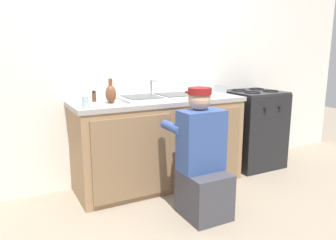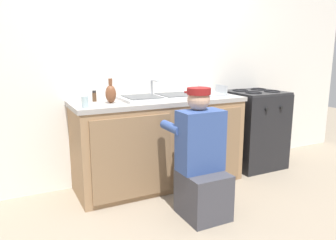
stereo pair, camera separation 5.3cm
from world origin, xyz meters
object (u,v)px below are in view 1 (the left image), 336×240
at_px(plumber_person, 202,164).
at_px(vase_decorative, 111,94).
at_px(stove_range, 252,128).
at_px(spice_bottle_pepper, 94,96).
at_px(dish_rack_tray, 212,93).
at_px(water_glass, 85,102).
at_px(sink_double_basin, 159,97).

xyz_separation_m(plumber_person, vase_decorative, (-0.55, 0.73, 0.55)).
xyz_separation_m(stove_range, spice_bottle_pepper, (-1.92, 0.13, 0.51)).
bearing_deg(plumber_person, dish_rack_tray, 50.88).
height_order(vase_decorative, water_glass, vase_decorative).
height_order(stove_range, spice_bottle_pepper, spice_bottle_pepper).
distance_m(sink_double_basin, water_glass, 0.82).
xyz_separation_m(plumber_person, dish_rack_tray, (0.61, 0.75, 0.49)).
height_order(stove_range, plumber_person, plumber_person).
relative_size(water_glass, spice_bottle_pepper, 0.95).
distance_m(dish_rack_tray, vase_decorative, 1.16).
distance_m(dish_rack_tray, water_glass, 1.44).
relative_size(sink_double_basin, vase_decorative, 3.48).
distance_m(vase_decorative, water_glass, 0.31).
bearing_deg(stove_range, vase_decorative, -178.62).
bearing_deg(dish_rack_tray, vase_decorative, -179.24).
relative_size(vase_decorative, water_glass, 2.30).
relative_size(sink_double_basin, water_glass, 8.00).
bearing_deg(spice_bottle_pepper, water_glass, -117.43).
bearing_deg(stove_range, dish_rack_tray, -177.53).
relative_size(plumber_person, vase_decorative, 4.80).
xyz_separation_m(dish_rack_tray, water_glass, (-1.43, -0.16, 0.03)).
height_order(plumber_person, water_glass, plumber_person).
xyz_separation_m(sink_double_basin, dish_rack_tray, (0.63, -0.03, 0.01)).
xyz_separation_m(vase_decorative, spice_bottle_pepper, (-0.11, 0.17, -0.04)).
bearing_deg(plumber_person, spice_bottle_pepper, 126.22).
relative_size(plumber_person, water_glass, 11.04).
height_order(stove_range, water_glass, water_glass).
bearing_deg(vase_decorative, plumber_person, -53.26).
bearing_deg(vase_decorative, spice_bottle_pepper, 123.88).
xyz_separation_m(water_glass, spice_bottle_pepper, (0.16, 0.31, 0.00)).
distance_m(stove_range, water_glass, 2.15).
xyz_separation_m(sink_double_basin, plumber_person, (0.03, -0.78, -0.48)).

